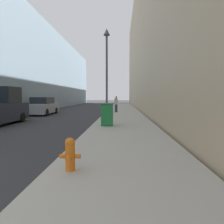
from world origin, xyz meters
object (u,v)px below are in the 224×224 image
object	(u,v)px
lamppost	(107,63)
pedestrian_on_sidewalk	(116,104)
trash_bin	(107,114)
fire_hydrant	(70,153)
parked_sedan_near	(43,107)

from	to	relation	value
lamppost	pedestrian_on_sidewalk	bearing A→B (deg)	85.79
trash_bin	lamppost	xyz separation A→B (m)	(-0.26, 3.54, 3.30)
lamppost	fire_hydrant	bearing A→B (deg)	-90.29
fire_hydrant	pedestrian_on_sidewalk	bearing A→B (deg)	88.22
trash_bin	pedestrian_on_sidewalk	bearing A→B (deg)	88.72
lamppost	pedestrian_on_sidewalk	xyz separation A→B (m)	(0.49, 6.62, -3.10)
fire_hydrant	trash_bin	world-z (taller)	trash_bin
parked_sedan_near	pedestrian_on_sidewalk	xyz separation A→B (m)	(7.02, 1.25, 0.20)
trash_bin	pedestrian_on_sidewalk	distance (m)	10.16
trash_bin	parked_sedan_near	world-z (taller)	parked_sedan_near
fire_hydrant	parked_sedan_near	world-z (taller)	parked_sedan_near
pedestrian_on_sidewalk	trash_bin	bearing A→B (deg)	-91.28
parked_sedan_near	fire_hydrant	bearing A→B (deg)	-68.07
lamppost	parked_sedan_near	distance (m)	9.07
trash_bin	parked_sedan_near	bearing A→B (deg)	127.36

